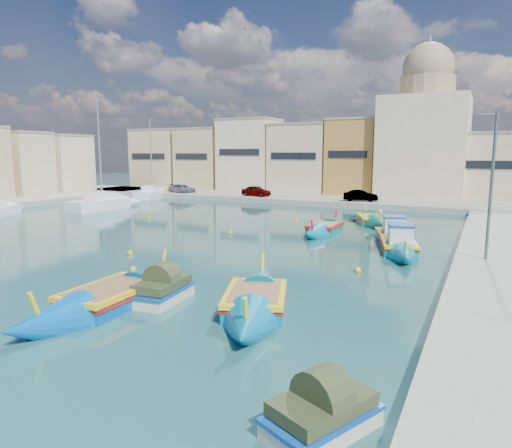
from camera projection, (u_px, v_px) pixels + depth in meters
The scene contains 19 objects.
ground at pixel (148, 257), 26.49m from camera, with size 160.00×160.00×0.00m, color #143D3D.
east_quay at pixel (498, 297), 18.41m from camera, with size 4.00×70.00×0.50m, color gray.
north_quay at pixel (324, 201), 54.63m from camera, with size 80.00×8.00×0.60m, color gray.
north_townhouses at pixel (395, 161), 57.41m from camera, with size 83.20×7.87×10.19m.
church_block at pixel (425, 133), 55.95m from camera, with size 10.00×10.00×19.10m.
quay_street_lamp at pixel (490, 186), 23.31m from camera, with size 1.18×0.16×8.00m.
parked_cars at pixel (259, 191), 56.77m from camera, with size 28.43×2.14×1.31m.
luzzu_turquoise_cabin at pixel (399, 247), 27.84m from camera, with size 4.18×8.95×2.81m.
luzzu_blue_cabin at pixel (392, 236), 31.42m from camera, with size 4.31×7.91×2.73m.
luzzu_cyan_mid at pixel (325, 229), 34.55m from camera, with size 2.13×8.43×2.48m.
luzzu_green at pixel (372, 220), 38.91m from camera, with size 5.41×8.47×2.63m.
luzzu_blue_south at pixel (111, 299), 18.09m from camera, with size 2.53×9.83×2.82m.
luzzu_cyan_south at pixel (256, 303), 17.57m from camera, with size 5.16×8.90×2.70m.
tender_near at pixel (162, 291), 18.65m from camera, with size 1.84×2.99×1.40m.
tender_far at pixel (322, 415), 9.89m from camera, with size 2.36×2.95×1.28m.
yacht_north at pixel (157, 194), 62.08m from camera, with size 4.38×8.70×11.19m.
yacht_midnorth at pixel (114, 204), 49.64m from camera, with size 3.66×9.15×12.64m.
yacht_mid at pixel (5, 210), 44.97m from camera, with size 5.21×8.36×10.29m.
mooring_buoys at pixel (240, 238), 31.87m from camera, with size 22.48×19.93×0.36m.
Camera 1 is at (17.30, -20.23, 6.04)m, focal length 32.00 mm.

